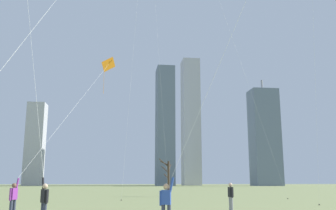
{
  "coord_description": "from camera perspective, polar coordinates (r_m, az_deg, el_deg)",
  "views": [
    {
      "loc": [
        -2.04,
        -10.11,
        1.72
      ],
      "look_at": [
        0.0,
        6.0,
        5.01
      ],
      "focal_mm": 40.21,
      "sensor_mm": 36.0,
      "label": 1
    }
  ],
  "objects": [
    {
      "name": "kite_flyer_midfield_center_white",
      "position": [
        14.8,
        4.29,
        -3.52
      ],
      "size": [
        5.71,
        0.64,
        13.08
      ],
      "color": "#33384C",
      "rests_on": "ground"
    },
    {
      "name": "bystander_watching_nearby",
      "position": [
        21.84,
        9.49,
        -13.44
      ],
      "size": [
        0.24,
        0.51,
        1.62
      ],
      "color": "gray",
      "rests_on": "ground"
    },
    {
      "name": "skyline_wide_slab",
      "position": [
        146.08,
        14.43,
        -4.7
      ],
      "size": [
        9.98,
        8.47,
        40.03
      ],
      "color": "slate",
      "rests_on": "ground"
    },
    {
      "name": "skyline_short_annex",
      "position": [
        156.57,
        -19.49,
        -5.55
      ],
      "size": [
        6.71,
        7.55,
        32.08
      ],
      "color": "#B2B2B7",
      "rests_on": "ground"
    },
    {
      "name": "kite_flyer_far_back_purple",
      "position": [
        13.03,
        -21.89,
        5.94
      ],
      "size": [
        5.37,
        12.18,
        18.89
      ],
      "color": "black",
      "rests_on": "ground"
    },
    {
      "name": "skyline_tall_tower",
      "position": [
        145.58,
        -0.46,
        -3.1
      ],
      "size": [
        6.73,
        9.95,
        45.71
      ],
      "color": "slate",
      "rests_on": "ground"
    },
    {
      "name": "bare_tree_left_of_center",
      "position": [
        43.44,
        -0.04,
        -10.73
      ],
      "size": [
        1.53,
        1.89,
        4.27
      ],
      "color": "#423326",
      "rests_on": "ground"
    },
    {
      "name": "skyline_squat_block",
      "position": [
        158.57,
        3.47,
        -2.43
      ],
      "size": [
        7.14,
        8.05,
        53.03
      ],
      "color": "#B2B2B7",
      "rests_on": "ground"
    },
    {
      "name": "distant_kite_drifting_left_blue",
      "position": [
        42.44,
        8.24,
        14.13
      ],
      "size": [
        7.06,
        1.26,
        23.38
      ],
      "color": "blue",
      "rests_on": "ground"
    },
    {
      "name": "kite_flyer_foreground_right_orange",
      "position": [
        22.39,
        -17.85,
        -6.56
      ],
      "size": [
        4.57,
        12.23,
        12.0
      ],
      "color": "#33384C",
      "rests_on": "ground"
    },
    {
      "name": "distant_kite_low_near_trees_green",
      "position": [
        47.89,
        -1.86,
        14.18
      ],
      "size": [
        1.53,
        4.88,
        26.83
      ],
      "color": "green",
      "rests_on": "ground"
    },
    {
      "name": "kite_flyer_foreground_left_pink",
      "position": [
        17.5,
        -18.85,
        -6.42
      ],
      "size": [
        3.55,
        5.56,
        16.77
      ],
      "color": "#33384C",
      "rests_on": "ground"
    }
  ]
}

